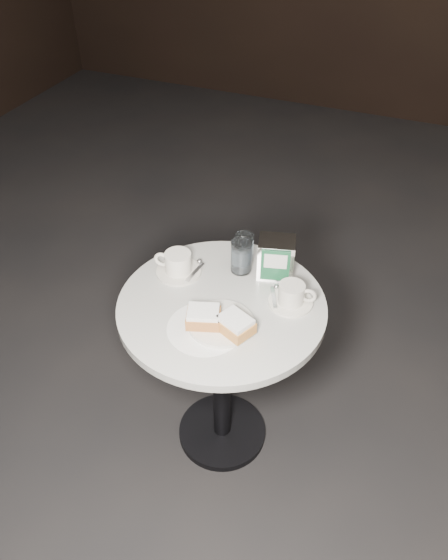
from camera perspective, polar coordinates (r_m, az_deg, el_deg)
ground at (r=2.39m, az=-0.19°, el=-15.70°), size 7.00×7.00×0.00m
cafe_table at (r=1.96m, az=-0.22°, el=-6.69°), size 0.70×0.70×0.74m
sugar_spill at (r=1.73m, az=-1.94°, el=-5.02°), size 0.28×0.28×0.00m
beignet_plate at (r=1.71m, az=-0.41°, el=-4.40°), size 0.23×0.21×0.07m
coffee_cup_left at (r=1.92m, az=-4.84°, el=1.64°), size 0.18×0.18×0.08m
coffee_cup_right at (r=1.81m, az=7.09°, el=-1.62°), size 0.17×0.17×0.08m
water_glass_left at (r=1.96m, az=2.11°, el=3.32°), size 0.09×0.09×0.11m
water_glass_right at (r=1.91m, az=1.83°, el=2.46°), size 0.10×0.10×0.12m
napkin_dispenser at (r=1.89m, az=5.45°, el=2.34°), size 0.15×0.13×0.14m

